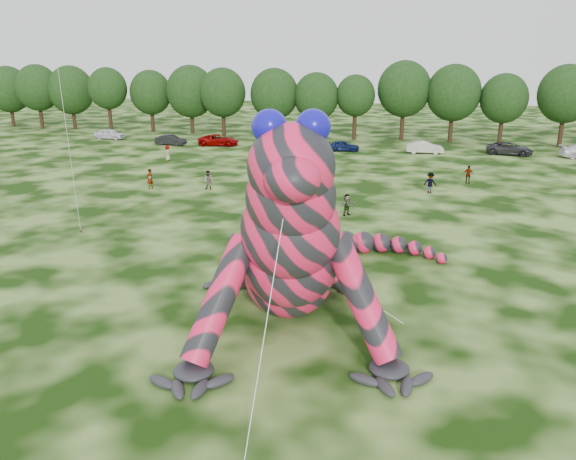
{
  "coord_description": "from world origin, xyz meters",
  "views": [
    {
      "loc": [
        10.12,
        -19.95,
        11.15
      ],
      "look_at": [
        4.84,
        2.26,
        4.0
      ],
      "focal_mm": 35.0,
      "sensor_mm": 36.0,
      "label": 1
    }
  ],
  "objects_px": {
    "tree_11": "(453,103)",
    "tree_13": "(565,106)",
    "car_4": "(343,146)",
    "spectator_3": "(468,174)",
    "tree_10": "(404,101)",
    "car_2": "(219,140)",
    "tree_5": "(191,99)",
    "tree_4": "(151,101)",
    "tree_7": "(274,103)",
    "car_0": "(110,134)",
    "car_3": "(294,142)",
    "spectator_2": "(430,183)",
    "inflatable_gecko": "(288,208)",
    "tree_0": "(10,97)",
    "spectator_0": "(150,179)",
    "spectator_4": "(168,153)",
    "car_5": "(425,147)",
    "spectator_5": "(347,205)",
    "car_6": "(510,149)",
    "tree_6": "(223,102)",
    "tree_12": "(503,109)",
    "tree_3": "(109,100)",
    "tree_9": "(355,107)",
    "tree_1": "(39,97)",
    "tree_8": "(316,106)",
    "spectator_1": "(209,180)",
    "car_1": "(171,140)",
    "tree_2": "(72,98)"
  },
  "relations": [
    {
      "from": "car_2",
      "to": "tree_10",
      "type": "bearing_deg",
      "value": -71.55
    },
    {
      "from": "tree_6",
      "to": "car_1",
      "type": "height_order",
      "value": "tree_6"
    },
    {
      "from": "tree_0",
      "to": "tree_13",
      "type": "distance_m",
      "value": 81.72
    },
    {
      "from": "inflatable_gecko",
      "to": "spectator_3",
      "type": "height_order",
      "value": "inflatable_gecko"
    },
    {
      "from": "tree_7",
      "to": "car_0",
      "type": "height_order",
      "value": "tree_7"
    },
    {
      "from": "car_3",
      "to": "car_6",
      "type": "xyz_separation_m",
      "value": [
        25.53,
        0.74,
        0.04
      ]
    },
    {
      "from": "tree_0",
      "to": "tree_6",
      "type": "height_order",
      "value": "tree_0"
    },
    {
      "from": "tree_10",
      "to": "car_4",
      "type": "bearing_deg",
      "value": -119.6
    },
    {
      "from": "tree_8",
      "to": "car_0",
      "type": "bearing_deg",
      "value": -165.7
    },
    {
      "from": "car_3",
      "to": "tree_4",
      "type": "bearing_deg",
      "value": 67.11
    },
    {
      "from": "tree_1",
      "to": "tree_13",
      "type": "height_order",
      "value": "tree_13"
    },
    {
      "from": "car_5",
      "to": "spectator_5",
      "type": "distance_m",
      "value": 29.33
    },
    {
      "from": "tree_0",
      "to": "tree_1",
      "type": "relative_size",
      "value": 0.97
    },
    {
      "from": "tree_3",
      "to": "tree_10",
      "type": "relative_size",
      "value": 0.9
    },
    {
      "from": "tree_4",
      "to": "car_0",
      "type": "relative_size",
      "value": 2.15
    },
    {
      "from": "tree_5",
      "to": "tree_4",
      "type": "bearing_deg",
      "value": 177.57
    },
    {
      "from": "tree_5",
      "to": "spectator_2",
      "type": "relative_size",
      "value": 5.59
    },
    {
      "from": "tree_6",
      "to": "tree_10",
      "type": "bearing_deg",
      "value": 4.34
    },
    {
      "from": "tree_5",
      "to": "spectator_1",
      "type": "xyz_separation_m",
      "value": [
        15.65,
        -33.96,
        -4.06
      ]
    },
    {
      "from": "tree_9",
      "to": "car_2",
      "type": "distance_m",
      "value": 19.09
    },
    {
      "from": "spectator_0",
      "to": "spectator_4",
      "type": "distance_m",
      "value": 13.65
    },
    {
      "from": "tree_0",
      "to": "car_6",
      "type": "relative_size",
      "value": 1.83
    },
    {
      "from": "tree_8",
      "to": "inflatable_gecko",
      "type": "bearing_deg",
      "value": -80.67
    },
    {
      "from": "tree_3",
      "to": "spectator_3",
      "type": "height_order",
      "value": "tree_3"
    },
    {
      "from": "car_2",
      "to": "spectator_4",
      "type": "bearing_deg",
      "value": 164.56
    },
    {
      "from": "tree_9",
      "to": "spectator_4",
      "type": "distance_m",
      "value": 27.75
    },
    {
      "from": "tree_0",
      "to": "spectator_0",
      "type": "relative_size",
      "value": 5.38
    },
    {
      "from": "tree_5",
      "to": "car_0",
      "type": "xyz_separation_m",
      "value": [
        -8.67,
        -8.48,
        -4.18
      ]
    },
    {
      "from": "spectator_1",
      "to": "spectator_5",
      "type": "height_order",
      "value": "spectator_1"
    },
    {
      "from": "car_5",
      "to": "inflatable_gecko",
      "type": "bearing_deg",
      "value": 168.93
    },
    {
      "from": "tree_10",
      "to": "tree_0",
      "type": "bearing_deg",
      "value": 179.39
    },
    {
      "from": "tree_11",
      "to": "tree_13",
      "type": "distance_m",
      "value": 13.39
    },
    {
      "from": "tree_1",
      "to": "tree_0",
      "type": "bearing_deg",
      "value": 169.21
    },
    {
      "from": "tree_8",
      "to": "tree_11",
      "type": "bearing_deg",
      "value": 3.84
    },
    {
      "from": "tree_10",
      "to": "spectator_4",
      "type": "xyz_separation_m",
      "value": [
        -24.28,
        -22.11,
        -4.4
      ]
    },
    {
      "from": "tree_7",
      "to": "tree_8",
      "type": "height_order",
      "value": "tree_7"
    },
    {
      "from": "car_4",
      "to": "spectator_3",
      "type": "xyz_separation_m",
      "value": [
        13.46,
        -14.94,
        0.15
      ]
    },
    {
      "from": "tree_10",
      "to": "car_2",
      "type": "height_order",
      "value": "tree_10"
    },
    {
      "from": "tree_3",
      "to": "car_0",
      "type": "relative_size",
      "value": 2.24
    },
    {
      "from": "tree_6",
      "to": "car_3",
      "type": "xyz_separation_m",
      "value": [
        12.2,
        -8.13,
        -4.07
      ]
    },
    {
      "from": "car_4",
      "to": "spectator_5",
      "type": "xyz_separation_m",
      "value": [
        4.22,
        -28.12,
        0.13
      ]
    },
    {
      "from": "tree_6",
      "to": "tree_12",
      "type": "height_order",
      "value": "tree_6"
    },
    {
      "from": "tree_10",
      "to": "tree_11",
      "type": "xyz_separation_m",
      "value": [
        6.39,
        -0.38,
        -0.22
      ]
    },
    {
      "from": "tree_11",
      "to": "car_6",
      "type": "relative_size",
      "value": 1.94
    },
    {
      "from": "tree_5",
      "to": "car_3",
      "type": "relative_size",
      "value": 2.09
    },
    {
      "from": "car_4",
      "to": "car_3",
      "type": "bearing_deg",
      "value": 72.47
    },
    {
      "from": "car_2",
      "to": "spectator_1",
      "type": "distance_m",
      "value": 24.68
    },
    {
      "from": "tree_11",
      "to": "car_4",
      "type": "bearing_deg",
      "value": -139.57
    },
    {
      "from": "tree_2",
      "to": "spectator_3",
      "type": "bearing_deg",
      "value": -24.7
    },
    {
      "from": "tree_0",
      "to": "spectator_3",
      "type": "height_order",
      "value": "tree_0"
    }
  ]
}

